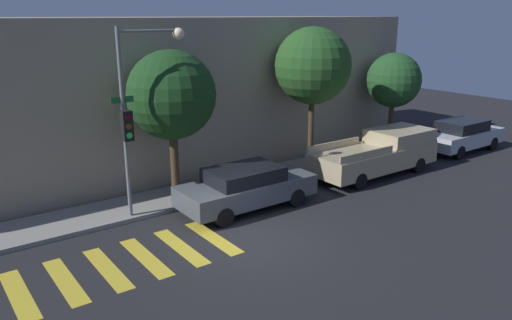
# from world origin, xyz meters

# --- Properties ---
(ground_plane) EXTENTS (60.00, 60.00, 0.00)m
(ground_plane) POSITION_xyz_m (0.00, 0.00, 0.00)
(ground_plane) COLOR black
(sidewalk) EXTENTS (26.00, 2.05, 0.14)m
(sidewalk) POSITION_xyz_m (0.00, 4.23, 0.07)
(sidewalk) COLOR gray
(sidewalk) RESTS_ON ground
(building_row) EXTENTS (26.00, 6.00, 6.09)m
(building_row) POSITION_xyz_m (0.00, 8.65, 3.04)
(building_row) COLOR gray
(building_row) RESTS_ON ground
(crosswalk) EXTENTS (5.66, 2.60, 0.00)m
(crosswalk) POSITION_xyz_m (-3.22, 0.80, 0.00)
(crosswalk) COLOR gold
(crosswalk) RESTS_ON ground
(traffic_light_pole) EXTENTS (2.46, 0.56, 5.88)m
(traffic_light_pole) POSITION_xyz_m (-1.55, 3.37, 3.70)
(traffic_light_pole) COLOR slate
(traffic_light_pole) RESTS_ON ground
(sedan_near_corner) EXTENTS (4.60, 1.87, 1.43)m
(sedan_near_corner) POSITION_xyz_m (1.47, 2.10, 0.75)
(sedan_near_corner) COLOR #4C5156
(sedan_near_corner) RESTS_ON ground
(pickup_truck) EXTENTS (5.59, 2.00, 1.66)m
(pickup_truck) POSITION_xyz_m (7.98, 2.10, 0.85)
(pickup_truck) COLOR tan
(pickup_truck) RESTS_ON ground
(sedan_middle) EXTENTS (4.38, 1.74, 1.47)m
(sedan_middle) POSITION_xyz_m (13.82, 2.10, 0.77)
(sedan_middle) COLOR #B7BABF
(sedan_middle) RESTS_ON ground
(tree_near_corner) EXTENTS (2.96, 2.96, 5.13)m
(tree_near_corner) POSITION_xyz_m (-0.02, 4.23, 3.63)
(tree_near_corner) COLOR #42301E
(tree_near_corner) RESTS_ON ground
(tree_midblock) EXTENTS (3.05, 3.05, 5.77)m
(tree_midblock) POSITION_xyz_m (6.20, 4.23, 4.23)
(tree_midblock) COLOR #42301E
(tree_midblock) RESTS_ON ground
(tree_far_end) EXTENTS (2.49, 2.49, 4.55)m
(tree_far_end) POSITION_xyz_m (11.22, 4.23, 3.28)
(tree_far_end) COLOR #4C3823
(tree_far_end) RESTS_ON ground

